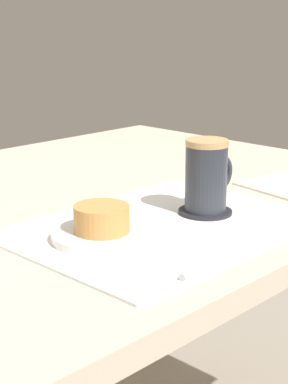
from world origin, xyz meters
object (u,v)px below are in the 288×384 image
(dining_table, at_px, (89,232))
(pastry_plate, at_px, (102,235))
(coffee_mug, at_px, (207,175))
(pastry, at_px, (102,219))

(dining_table, relative_size, pastry_plate, 8.07)
(coffee_mug, bearing_deg, pastry, 172.00)
(pastry, bearing_deg, dining_table, 53.47)
(dining_table, xyz_separation_m, coffee_mug, (0.05, -0.24, 0.14))
(pastry_plate, height_order, pastry, pastry)
(dining_table, bearing_deg, coffee_mug, -77.77)
(dining_table, xyz_separation_m, pastry, (-0.15, -0.21, 0.11))
(pastry, bearing_deg, pastry_plate, 90.00)
(pastry_plate, xyz_separation_m, pastry, (0.00, -0.00, 0.03))
(dining_table, height_order, pastry, pastry)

